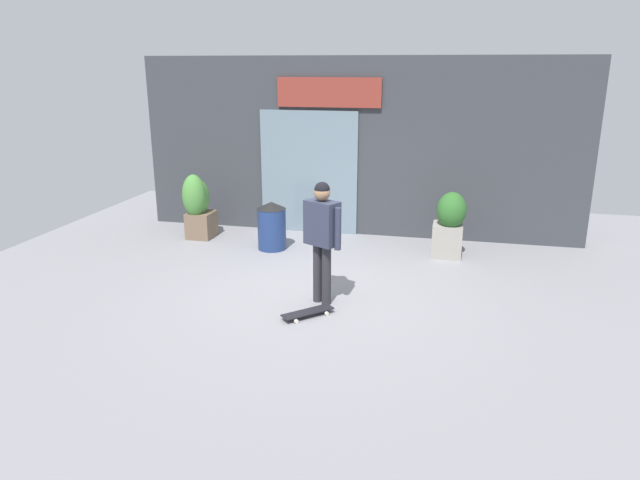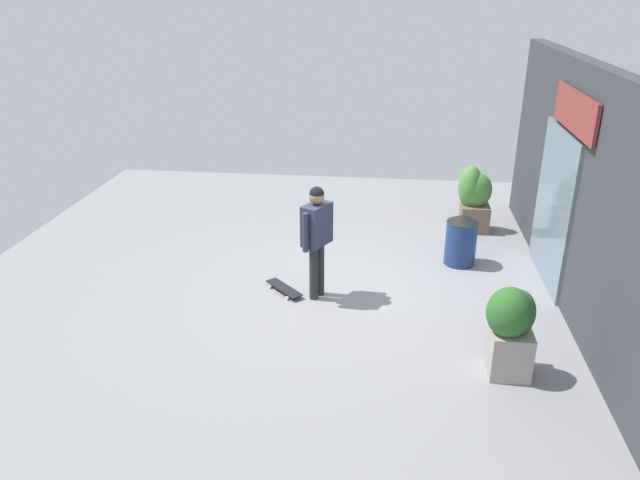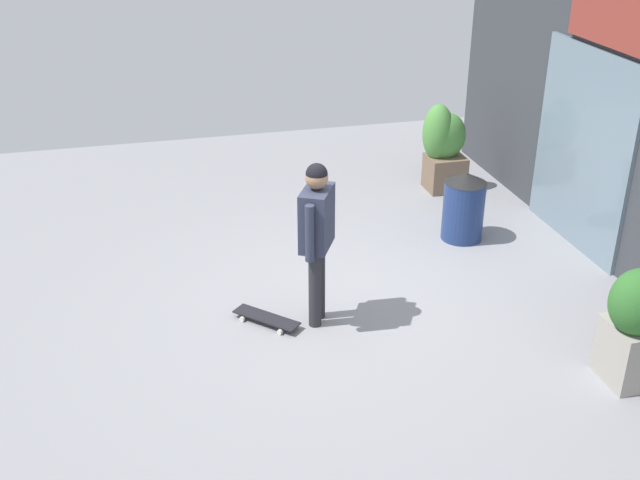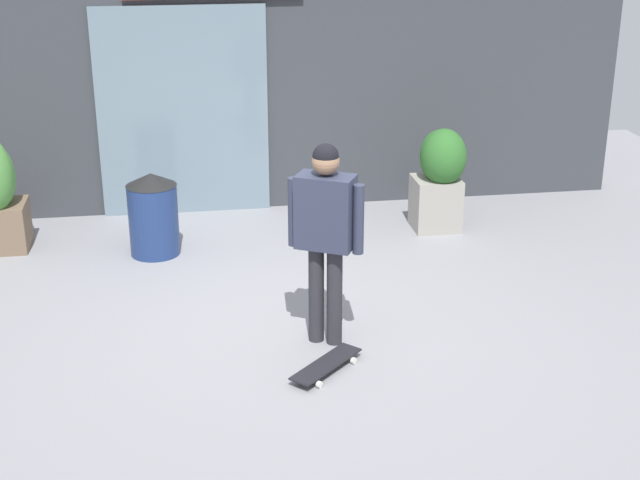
% 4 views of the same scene
% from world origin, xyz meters
% --- Properties ---
extents(ground_plane, '(12.00, 12.00, 0.00)m').
position_xyz_m(ground_plane, '(0.00, 0.00, 0.00)').
color(ground_plane, gray).
extents(skateboarder, '(0.58, 0.45, 1.73)m').
position_xyz_m(skateboarder, '(0.15, -0.35, 1.07)').
color(skateboarder, '#28282D').
rests_on(skateboarder, ground_plane).
extents(skateboard, '(0.65, 0.65, 0.08)m').
position_xyz_m(skateboard, '(0.07, -0.87, 0.06)').
color(skateboard, black).
rests_on(skateboard, ground_plane).
extents(planter_box_left, '(0.51, 0.62, 1.25)m').
position_xyz_m(planter_box_left, '(-2.88, 2.23, 0.66)').
color(planter_box_left, brown).
rests_on(planter_box_left, ground_plane).
extents(planter_box_right, '(0.55, 0.57, 1.16)m').
position_xyz_m(planter_box_right, '(1.83, 2.15, 0.64)').
color(planter_box_right, gray).
rests_on(planter_box_right, ground_plane).
extents(trash_bin, '(0.52, 0.52, 0.88)m').
position_xyz_m(trash_bin, '(-1.29, 1.88, 0.44)').
color(trash_bin, navy).
rests_on(trash_bin, ground_plane).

